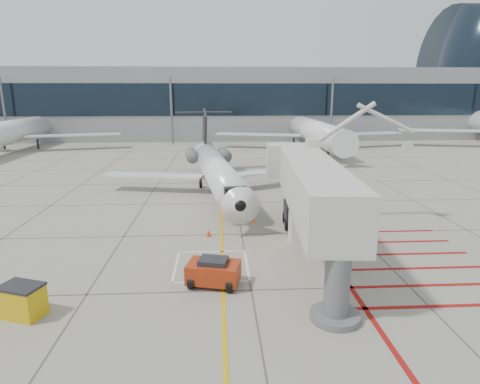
{
  "coord_description": "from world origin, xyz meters",
  "views": [
    {
      "loc": [
        -1.56,
        -21.94,
        9.55
      ],
      "look_at": [
        0.0,
        6.0,
        2.5
      ],
      "focal_mm": 30.0,
      "sensor_mm": 36.0,
      "label": 1
    }
  ],
  "objects": [
    {
      "name": "terminal_glass_band",
      "position": [
        10.0,
        55.95,
        8.0
      ],
      "size": [
        180.0,
        0.1,
        6.0
      ],
      "primitive_type": "cube",
      "color": "black",
      "rests_on": "ground_plane"
    },
    {
      "name": "pushback_tug",
      "position": [
        -1.86,
        -3.29,
        0.75
      ],
      "size": [
        2.88,
        2.16,
        1.5
      ],
      "primitive_type": null,
      "rotation": [
        0.0,
        0.0,
        -0.23
      ],
      "color": "#A52C0F",
      "rests_on": "ground_plane"
    },
    {
      "name": "ground_plane",
      "position": [
        0.0,
        0.0,
        0.0
      ],
      "size": [
        260.0,
        260.0,
        0.0
      ],
      "primitive_type": "plane",
      "color": "gray",
      "rests_on": "ground"
    },
    {
      "name": "spill_bin",
      "position": [
        -10.12,
        -5.75,
        0.74
      ],
      "size": [
        1.99,
        1.65,
        1.48
      ],
      "primitive_type": null,
      "rotation": [
        0.0,
        0.0,
        -0.35
      ],
      "color": "gold",
      "rests_on": "ground_plane"
    },
    {
      "name": "regional_jet",
      "position": [
        -1.39,
        13.33,
        3.68
      ],
      "size": [
        25.66,
        30.69,
        7.36
      ],
      "primitive_type": null,
      "rotation": [
        0.0,
        0.0,
        0.13
      ],
      "color": "white",
      "rests_on": "ground_plane"
    },
    {
      "name": "terminal_building",
      "position": [
        10.0,
        70.0,
        7.0
      ],
      "size": [
        180.0,
        28.0,
        14.0
      ],
      "primitive_type": "cube",
      "color": "gray",
      "rests_on": "ground_plane"
    },
    {
      "name": "jet_bridge",
      "position": [
        3.86,
        -0.41,
        3.73
      ],
      "size": [
        10.19,
        19.26,
        7.46
      ],
      "primitive_type": null,
      "rotation": [
        0.0,
        0.0,
        -0.07
      ],
      "color": "silver",
      "rests_on": "ground_plane"
    },
    {
      "name": "ground_power_unit",
      "position": [
        4.31,
        2.38,
        1.01
      ],
      "size": [
        2.61,
        1.6,
        2.02
      ],
      "primitive_type": null,
      "rotation": [
        0.0,
        0.0,
        -0.04
      ],
      "color": "silver",
      "rests_on": "ground_plane"
    },
    {
      "name": "cone_nose",
      "position": [
        -2.27,
        3.78,
        0.23
      ],
      "size": [
        0.34,
        0.34,
        0.47
      ],
      "primitive_type": "cone",
      "color": "#E23C0B",
      "rests_on": "ground_plane"
    },
    {
      "name": "bg_aircraft_b",
      "position": [
        -34.89,
        46.0,
        5.58
      ],
      "size": [
        33.49,
        37.21,
        11.16
      ],
      "primitive_type": null,
      "color": "silver",
      "rests_on": "ground_plane"
    },
    {
      "name": "cone_side",
      "position": [
        1.0,
        6.76,
        0.28
      ],
      "size": [
        0.4,
        0.4,
        0.56
      ],
      "primitive_type": "cone",
      "color": "orange",
      "rests_on": "ground_plane"
    },
    {
      "name": "bg_aircraft_c",
      "position": [
        14.5,
        46.0,
        5.46
      ],
      "size": [
        32.73,
        36.37,
        10.91
      ],
      "primitive_type": null,
      "color": "silver",
      "rests_on": "ground_plane"
    },
    {
      "name": "baggage_cart",
      "position": [
        5.02,
        6.85,
        0.6
      ],
      "size": [
        2.2,
        1.77,
        1.21
      ],
      "primitive_type": null,
      "rotation": [
        0.0,
        0.0,
        -0.34
      ],
      "color": "#5C5C61",
      "rests_on": "ground_plane"
    }
  ]
}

